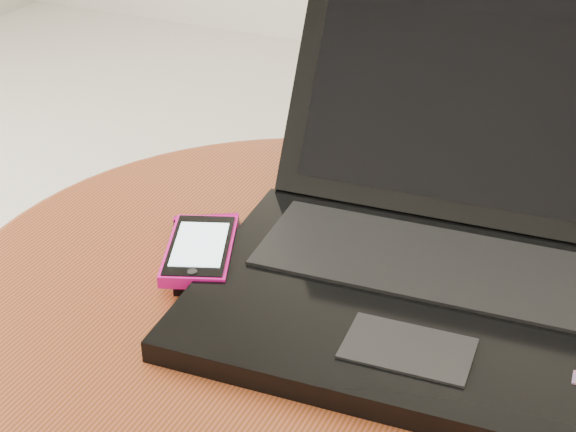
% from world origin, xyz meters
% --- Properties ---
extents(table, '(0.66, 0.66, 0.53)m').
position_xyz_m(table, '(0.04, -0.04, 0.41)').
color(table, '#4C2813').
rests_on(table, ground).
extents(laptop, '(0.42, 0.42, 0.23)m').
position_xyz_m(laptop, '(0.15, 0.01, 0.57)').
color(laptop, black).
rests_on(laptop, table).
extents(phone_black, '(0.12, 0.14, 0.01)m').
position_xyz_m(phone_black, '(-0.06, -0.04, 0.53)').
color(phone_black, black).
rests_on(phone_black, table).
extents(phone_pink, '(0.10, 0.12, 0.01)m').
position_xyz_m(phone_pink, '(-0.06, -0.05, 0.54)').
color(phone_pink, '#E10D82').
rests_on(phone_pink, phone_black).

